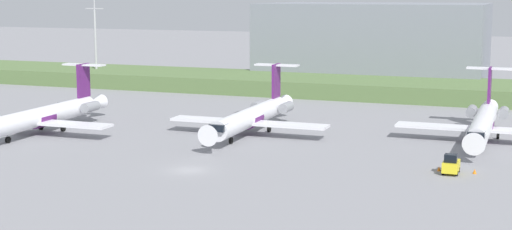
{
  "coord_description": "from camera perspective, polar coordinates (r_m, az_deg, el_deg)",
  "views": [
    {
      "loc": [
        36.38,
        -76.28,
        20.06
      ],
      "look_at": [
        0.0,
        21.86,
        3.0
      ],
      "focal_mm": 53.57,
      "sensor_mm": 36.0,
      "label": 1
    }
  ],
  "objects": [
    {
      "name": "baggage_tug",
      "position": [
        87.42,
        14.36,
        -3.63
      ],
      "size": [
        1.72,
        3.2,
        2.3
      ],
      "color": "yellow",
      "rests_on": "ground"
    },
    {
      "name": "safety_cone_mid_marker",
      "position": [
        88.25,
        16.02,
        -4.06
      ],
      "size": [
        0.44,
        0.44,
        0.55
      ],
      "primitive_type": "cone",
      "color": "orange",
      "rests_on": "ground"
    },
    {
      "name": "regional_jet_third",
      "position": [
        108.19,
        -0.28,
        -0.06
      ],
      "size": [
        22.81,
        31.0,
        9.0
      ],
      "color": "white",
      "rests_on": "ground"
    },
    {
      "name": "ground_plane",
      "position": [
        114.11,
        1.42,
        -0.87
      ],
      "size": [
        500.0,
        500.0,
        0.0
      ],
      "primitive_type": "plane",
      "color": "gray"
    },
    {
      "name": "safety_cone_front_marker",
      "position": [
        88.57,
        13.5,
        -3.91
      ],
      "size": [
        0.44,
        0.44,
        0.55
      ],
      "primitive_type": "cone",
      "color": "orange",
      "rests_on": "ground"
    },
    {
      "name": "grass_berm",
      "position": [
        151.04,
        6.25,
        2.16
      ],
      "size": [
        320.0,
        20.0,
        3.08
      ],
      "primitive_type": "cube",
      "color": "#597542",
      "rests_on": "ground"
    },
    {
      "name": "distant_hangar",
      "position": [
        171.63,
        8.83,
        5.35
      ],
      "size": [
        47.88,
        29.65,
        17.37
      ],
      "primitive_type": "cube",
      "color": "gray",
      "rests_on": "ground"
    },
    {
      "name": "regional_jet_second",
      "position": [
        112.78,
        -15.57,
        -0.02
      ],
      "size": [
        22.81,
        31.0,
        9.0
      ],
      "color": "white",
      "rests_on": "ground"
    },
    {
      "name": "antenna_mast",
      "position": [
        171.24,
        -11.91,
        5.79
      ],
      "size": [
        4.4,
        0.5,
        24.91
      ],
      "color": "#B2B2B7",
      "rests_on": "ground"
    },
    {
      "name": "regional_jet_fourth",
      "position": [
        107.52,
        16.61,
        -0.51
      ],
      "size": [
        22.81,
        31.0,
        9.0
      ],
      "color": "white",
      "rests_on": "ground"
    }
  ]
}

